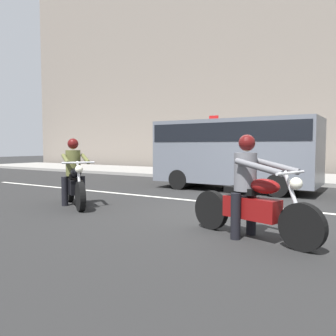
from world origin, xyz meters
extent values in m
plane|color=black|center=(0.00, 0.00, 0.00)|extent=(80.00, 80.00, 0.00)
cube|color=gray|center=(0.00, 8.00, 0.07)|extent=(40.00, 4.40, 0.14)
cube|color=slate|center=(0.00, 11.40, 7.18)|extent=(40.00, 1.40, 14.37)
cube|color=silver|center=(-0.68, 0.90, 0.00)|extent=(18.00, 0.14, 0.01)
cylinder|color=black|center=(1.87, -2.02, 0.32)|extent=(0.66, 0.30, 0.65)
cylinder|color=black|center=(0.34, -1.57, 0.32)|extent=(0.66, 0.30, 0.65)
cylinder|color=silver|center=(1.76, -1.99, 0.68)|extent=(0.36, 0.15, 0.77)
cube|color=maroon|center=(1.11, -1.80, 0.46)|extent=(0.92, 0.52, 0.32)
ellipsoid|color=maroon|center=(1.32, -1.86, 0.82)|extent=(0.53, 0.37, 0.22)
cube|color=black|center=(0.93, -1.75, 0.72)|extent=(0.57, 0.38, 0.10)
cylinder|color=silver|center=(1.70, -1.97, 1.03)|extent=(0.24, 0.68, 0.04)
sphere|color=silver|center=(1.78, -2.00, 0.89)|extent=(0.17, 0.17, 0.17)
cylinder|color=silver|center=(0.86, -1.56, 0.34)|extent=(0.69, 0.27, 0.07)
cylinder|color=black|center=(0.91, -1.95, 0.35)|extent=(0.19, 0.19, 0.70)
cylinder|color=black|center=(1.03, -1.56, 0.35)|extent=(0.19, 0.19, 0.70)
cylinder|color=slate|center=(0.99, -1.76, 1.01)|extent=(0.42, 0.42, 0.58)
cylinder|color=slate|center=(1.28, -2.08, 1.11)|extent=(0.75, 0.30, 0.23)
cylinder|color=slate|center=(1.41, -1.66, 1.11)|extent=(0.75, 0.30, 0.23)
sphere|color=tan|center=(1.01, -1.77, 1.42)|extent=(0.20, 0.20, 0.20)
sphere|color=#510F0F|center=(1.01, -1.77, 1.45)|extent=(0.25, 0.25, 0.25)
cylinder|color=black|center=(-2.69, -1.65, 0.32)|extent=(0.61, 0.45, 0.64)
cylinder|color=black|center=(-3.88, -0.89, 0.32)|extent=(0.61, 0.45, 0.64)
cylinder|color=silver|center=(-2.79, -1.59, 0.68)|extent=(0.33, 0.24, 0.78)
cube|color=black|center=(-3.29, -1.27, 0.46)|extent=(0.81, 0.66, 0.32)
ellipsoid|color=black|center=(-3.10, -1.39, 0.80)|extent=(0.53, 0.46, 0.22)
cube|color=black|center=(-3.44, -1.17, 0.70)|extent=(0.57, 0.48, 0.10)
cylinder|color=silver|center=(-2.84, -1.55, 1.04)|extent=(0.41, 0.61, 0.04)
sphere|color=silver|center=(-2.77, -1.60, 0.90)|extent=(0.17, 0.17, 0.17)
cylinder|color=silver|center=(-3.45, -0.97, 0.34)|extent=(0.63, 0.44, 0.07)
cylinder|color=black|center=(-3.51, -1.36, 0.34)|extent=(0.21, 0.21, 0.68)
cylinder|color=black|center=(-3.30, -1.03, 0.34)|extent=(0.21, 0.21, 0.68)
cylinder|color=brown|center=(-3.39, -1.20, 1.00)|extent=(0.47, 0.47, 0.60)
cylinder|color=brown|center=(-3.23, -1.56, 1.11)|extent=(0.61, 0.44, 0.23)
cylinder|color=brown|center=(-3.00, -1.19, 1.11)|extent=(0.61, 0.44, 0.23)
sphere|color=tan|center=(-3.37, -1.22, 1.42)|extent=(0.20, 0.20, 0.20)
sphere|color=#510F0F|center=(-3.37, -1.22, 1.45)|extent=(0.25, 0.25, 0.25)
cube|color=slate|center=(-1.21, 3.53, 1.23)|extent=(5.06, 1.90, 1.98)
cube|color=black|center=(-1.21, 3.53, 1.82)|extent=(4.90, 1.93, 0.56)
cylinder|color=black|center=(0.36, 3.53, 0.32)|extent=(0.64, 1.96, 0.64)
cylinder|color=black|center=(-2.77, 3.53, 0.32)|extent=(0.64, 1.96, 0.64)
cylinder|color=gray|center=(-3.62, 7.22, 1.47)|extent=(0.08, 0.08, 2.65)
cube|color=red|center=(-3.62, 7.19, 2.54)|extent=(0.44, 0.03, 0.44)
camera|label=1|loc=(2.71, -6.71, 1.39)|focal=36.03mm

